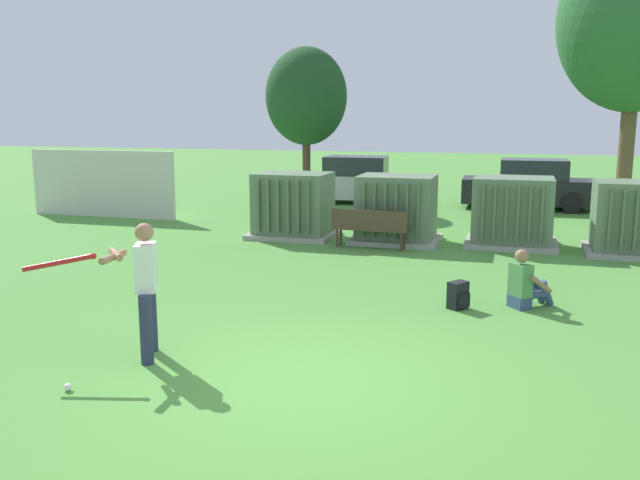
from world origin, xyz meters
name	(u,v)px	position (x,y,z in m)	size (l,w,h in m)	color
ground_plane	(305,380)	(0.00, 0.00, 0.00)	(96.00, 96.00, 0.00)	#51933D
fence_panel	(102,184)	(-9.78, 10.50, 1.00)	(4.80, 0.12, 2.00)	beige
transformer_west	(293,206)	(-3.16, 8.89, 0.79)	(2.10, 1.70, 1.62)	#9E9B93
transformer_mid_west	(396,210)	(-0.54, 8.94, 0.79)	(2.10, 1.70, 1.62)	#9E9B93
transformer_mid_east	(512,213)	(2.15, 9.23, 0.79)	(2.10, 1.70, 1.62)	#9E9B93
transformer_east	(637,219)	(4.79, 8.93, 0.79)	(2.10, 1.70, 1.62)	#9E9B93
park_bench	(370,226)	(-0.98, 7.92, 0.54)	(1.82, 0.50, 0.92)	#4C3828
batter	(142,283)	(-2.20, 0.14, 0.98)	(1.56, 0.92, 1.74)	#282D4C
sports_ball	(68,387)	(-2.46, -1.07, 0.04)	(0.09, 0.09, 0.09)	white
seated_spectator	(525,284)	(2.46, 3.91, 0.38)	(0.76, 0.71, 0.96)	#384C75
backpack	(458,295)	(1.44, 3.53, 0.21)	(0.37, 0.38, 0.44)	black
tree_left	(306,97)	(-4.86, 15.32, 3.65)	(2.78, 2.78, 5.32)	#4C3828
tree_center_left	(637,20)	(5.17, 14.18, 5.63)	(4.29, 4.29, 8.20)	brown
parked_car_leftmost	(353,181)	(-3.34, 15.91, 0.75)	(4.31, 2.16, 1.62)	#B2B2B7
parked_car_left_of_center	(529,186)	(2.59, 16.06, 0.75)	(4.23, 1.99, 1.62)	black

